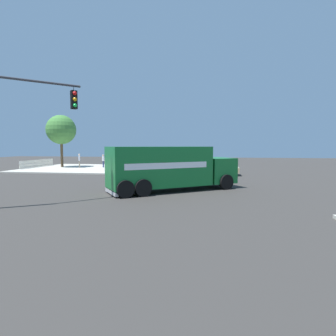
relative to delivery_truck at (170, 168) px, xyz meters
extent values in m
plane|color=#33302D|center=(-1.45, 0.29, -1.49)|extent=(100.00, 100.00, 0.00)
cube|color=#B2ADA0|center=(-15.05, -13.30, -1.42)|extent=(12.81, 12.81, 0.14)
cube|color=#146B2D|center=(0.40, -0.58, 0.10)|extent=(5.64, 6.63, 2.49)
cube|color=#146B2D|center=(-2.06, 2.95, -0.29)|extent=(3.06, 2.93, 1.70)
cube|color=black|center=(-2.55, 3.66, 0.05)|extent=(1.70, 1.22, 0.88)
cube|color=#B2B2B7|center=(2.18, -3.12, -1.30)|extent=(2.00, 1.48, 0.21)
cube|color=white|center=(-0.59, -1.27, 0.23)|extent=(3.10, 4.43, 0.36)
cube|color=white|center=(1.39, 0.12, 0.23)|extent=(3.10, 4.43, 0.36)
cylinder|color=black|center=(-3.05, 2.20, -0.99)|extent=(0.80, 0.98, 1.00)
cylinder|color=black|center=(-1.02, 3.62, -0.99)|extent=(0.80, 0.98, 1.00)
cylinder|color=black|center=(0.31, -2.60, -0.99)|extent=(0.80, 0.98, 1.00)
cylinder|color=black|center=(2.34, -1.18, -0.99)|extent=(0.80, 0.98, 1.00)
cylinder|color=black|center=(0.91, -3.47, -0.99)|extent=(0.80, 0.98, 1.00)
cylinder|color=black|center=(2.94, -2.05, -0.99)|extent=(0.80, 0.98, 1.00)
cylinder|color=#38383D|center=(4.92, -5.81, 4.53)|extent=(2.98, 3.11, 0.12)
cylinder|color=#38383D|center=(3.71, -4.55, 4.41)|extent=(0.03, 0.03, 0.25)
cube|color=black|center=(3.71, -4.55, 3.81)|extent=(0.42, 0.42, 0.95)
sphere|color=red|center=(3.84, -4.42, 4.12)|extent=(0.20, 0.20, 0.20)
sphere|color=#EFA314|center=(3.84, -4.42, 3.81)|extent=(0.20, 0.20, 0.20)
sphere|color=#19CC4C|center=(3.84, -4.42, 3.50)|extent=(0.20, 0.20, 0.20)
cube|color=tan|center=(-10.13, 4.55, -0.96)|extent=(1.98, 1.54, 0.50)
cube|color=tan|center=(-10.17, 2.95, -0.66)|extent=(1.99, 1.74, 1.10)
cube|color=black|center=(-10.17, 2.95, -0.37)|extent=(1.82, 1.47, 0.48)
cube|color=tan|center=(-10.21, 1.10, -0.94)|extent=(1.99, 2.04, 0.55)
cylinder|color=black|center=(-11.14, 4.44, -1.11)|extent=(0.26, 0.77, 0.76)
cylinder|color=black|center=(-9.13, 4.40, -1.11)|extent=(0.26, 0.77, 0.76)
cylinder|color=black|center=(-11.22, 1.01, -1.11)|extent=(0.26, 0.77, 0.76)
cylinder|color=black|center=(-9.21, 0.97, -1.11)|extent=(0.26, 0.77, 0.76)
cylinder|color=gray|center=(-15.02, -13.70, -0.92)|extent=(0.14, 0.14, 0.86)
cylinder|color=gray|center=(-15.17, -13.78, -0.92)|extent=(0.14, 0.14, 0.86)
cube|color=silver|center=(-15.09, -13.74, -0.17)|extent=(0.40, 0.35, 0.65)
sphere|color=beige|center=(-15.09, -13.74, 0.27)|extent=(0.23, 0.23, 0.23)
cylinder|color=silver|center=(-14.90, -13.64, -0.13)|extent=(0.09, 0.09, 0.58)
cylinder|color=silver|center=(-15.29, -13.85, -0.13)|extent=(0.09, 0.09, 0.58)
cylinder|color=navy|center=(-15.81, -10.86, -0.95)|extent=(0.14, 0.14, 0.80)
cylinder|color=navy|center=(-15.95, -10.95, -0.95)|extent=(0.14, 0.14, 0.80)
cube|color=silver|center=(-15.88, -10.90, -0.25)|extent=(0.40, 0.37, 0.60)
sphere|color=tan|center=(-15.88, -10.90, 0.16)|extent=(0.22, 0.22, 0.22)
cylinder|color=silver|center=(-15.70, -10.78, -0.22)|extent=(0.09, 0.09, 0.54)
cylinder|color=silver|center=(-16.07, -11.02, -0.22)|extent=(0.09, 0.09, 0.54)
cube|color=silver|center=(-18.47, -19.45, -0.88)|extent=(0.08, 0.04, 0.95)
cube|color=silver|center=(-18.29, -19.45, -0.88)|extent=(0.08, 0.04, 0.95)
cube|color=silver|center=(-18.11, -19.45, -0.88)|extent=(0.08, 0.04, 0.95)
cube|color=silver|center=(-17.93, -19.45, -0.88)|extent=(0.08, 0.04, 0.95)
cube|color=silver|center=(-17.75, -19.45, -0.88)|extent=(0.08, 0.04, 0.95)
cube|color=silver|center=(-17.57, -19.45, -0.88)|extent=(0.08, 0.04, 0.95)
cube|color=silver|center=(-17.39, -19.45, -0.88)|extent=(0.08, 0.04, 0.95)
cube|color=silver|center=(-17.21, -19.45, -0.88)|extent=(0.08, 0.04, 0.95)
cube|color=silver|center=(-17.03, -19.45, -0.88)|extent=(0.08, 0.04, 0.95)
cube|color=silver|center=(-16.85, -19.45, -0.88)|extent=(0.08, 0.04, 0.95)
cube|color=silver|center=(-16.67, -19.45, -0.88)|extent=(0.08, 0.04, 0.95)
cube|color=silver|center=(-16.49, -19.45, -0.88)|extent=(0.08, 0.04, 0.95)
cube|color=silver|center=(-16.31, -19.45, -0.88)|extent=(0.08, 0.04, 0.95)
cube|color=silver|center=(-16.13, -19.45, -0.88)|extent=(0.08, 0.04, 0.95)
cube|color=silver|center=(-15.95, -19.45, -0.88)|extent=(0.08, 0.04, 0.95)
cube|color=silver|center=(-15.77, -19.45, -0.88)|extent=(0.08, 0.04, 0.95)
cube|color=silver|center=(-15.59, -19.45, -0.88)|extent=(0.08, 0.04, 0.95)
cube|color=silver|center=(-15.41, -19.45, -0.88)|extent=(0.08, 0.04, 0.95)
cube|color=silver|center=(-15.23, -19.45, -0.88)|extent=(0.08, 0.04, 0.95)
cube|color=silver|center=(-15.05, -19.45, -0.88)|extent=(0.08, 0.04, 0.95)
cube|color=silver|center=(-14.87, -19.45, -0.88)|extent=(0.08, 0.04, 0.95)
cube|color=silver|center=(-14.69, -19.45, -0.88)|extent=(0.08, 0.04, 0.95)
cube|color=silver|center=(-14.51, -19.45, -0.88)|extent=(0.08, 0.04, 0.95)
cube|color=silver|center=(-14.33, -19.45, -0.88)|extent=(0.08, 0.04, 0.95)
cube|color=silver|center=(-14.15, -19.45, -0.88)|extent=(0.08, 0.04, 0.95)
cube|color=silver|center=(-13.97, -19.45, -0.88)|extent=(0.08, 0.04, 0.95)
cube|color=silver|center=(-13.79, -19.45, -0.88)|extent=(0.08, 0.04, 0.95)
cube|color=silver|center=(-13.61, -19.45, -0.88)|extent=(0.08, 0.04, 0.95)
cube|color=silver|center=(-13.43, -19.45, -0.88)|extent=(0.08, 0.04, 0.95)
cube|color=silver|center=(-13.25, -19.45, -0.88)|extent=(0.08, 0.04, 0.95)
cube|color=silver|center=(-13.07, -19.45, -0.88)|extent=(0.08, 0.04, 0.95)
cube|color=silver|center=(-12.89, -19.45, -0.88)|extent=(0.08, 0.04, 0.95)
cube|color=silver|center=(-12.71, -19.45, -0.88)|extent=(0.08, 0.04, 0.95)
cube|color=silver|center=(-12.53, -19.45, -0.88)|extent=(0.08, 0.04, 0.95)
cube|color=silver|center=(-12.35, -19.45, -0.88)|extent=(0.08, 0.04, 0.95)
cube|color=silver|center=(-12.17, -19.45, -0.88)|extent=(0.08, 0.04, 0.95)
cube|color=silver|center=(-11.99, -19.45, -0.88)|extent=(0.08, 0.04, 0.95)
cube|color=silver|center=(-11.81, -19.45, -0.88)|extent=(0.08, 0.04, 0.95)
cube|color=silver|center=(-11.63, -19.45, -0.88)|extent=(0.08, 0.04, 0.95)
cube|color=silver|center=(-15.05, -19.47, -0.64)|extent=(6.94, 0.03, 0.07)
cube|color=silver|center=(-15.05, -19.47, -1.07)|extent=(6.94, 0.03, 0.07)
cylinder|color=brown|center=(-15.67, -16.41, 0.35)|extent=(0.32, 0.32, 3.40)
sphere|color=#427F38|center=(-15.67, -16.41, 3.44)|extent=(3.72, 3.72, 3.72)
camera|label=1|loc=(17.59, 2.62, 1.42)|focal=29.71mm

